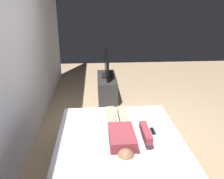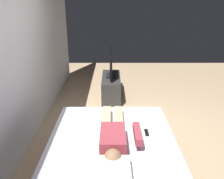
# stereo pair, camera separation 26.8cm
# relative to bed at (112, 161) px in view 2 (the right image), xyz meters

# --- Properties ---
(ground_plane) EXTENTS (10.00, 10.00, 0.00)m
(ground_plane) POSITION_rel_bed_xyz_m (0.79, -0.34, -0.26)
(ground_plane) COLOR tan
(back_wall) EXTENTS (6.40, 0.10, 2.80)m
(back_wall) POSITION_rel_bed_xyz_m (1.19, 1.31, 1.14)
(back_wall) COLOR silver
(back_wall) RESTS_ON ground
(bed) EXTENTS (1.97, 1.57, 0.54)m
(bed) POSITION_rel_bed_xyz_m (0.00, 0.00, 0.00)
(bed) COLOR brown
(bed) RESTS_ON ground
(pillow) EXTENTS (0.48, 0.34, 0.12)m
(pillow) POSITION_rel_bed_xyz_m (-0.66, -0.00, 0.34)
(pillow) COLOR silver
(pillow) RESTS_ON bed
(person) EXTENTS (1.26, 0.46, 0.18)m
(person) POSITION_rel_bed_xyz_m (0.03, -0.02, 0.36)
(person) COLOR #993842
(person) RESTS_ON bed
(remote) EXTENTS (0.15, 0.04, 0.02)m
(remote) POSITION_rel_bed_xyz_m (0.18, -0.43, 0.29)
(remote) COLOR black
(remote) RESTS_ON bed
(tv_stand) EXTENTS (1.10, 0.40, 0.50)m
(tv_stand) POSITION_rel_bed_xyz_m (2.62, 0.02, -0.01)
(tv_stand) COLOR #2D2D2D
(tv_stand) RESTS_ON ground
(tv) EXTENTS (0.88, 0.20, 0.59)m
(tv) POSITION_rel_bed_xyz_m (2.62, 0.02, 0.52)
(tv) COLOR black
(tv) RESTS_ON tv_stand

